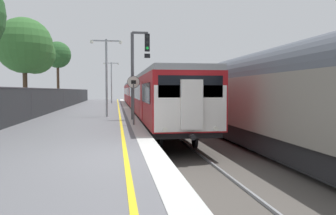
% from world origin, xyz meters
% --- Properties ---
extents(ground, '(17.40, 110.00, 1.21)m').
position_xyz_m(ground, '(2.64, 0.00, -0.61)').
color(ground, slate).
extents(commuter_train_at_platform, '(2.83, 42.35, 3.81)m').
position_xyz_m(commuter_train_at_platform, '(2.10, 24.19, 1.27)').
color(commuter_train_at_platform, maroon).
rests_on(commuter_train_at_platform, ground).
extents(freight_train_adjacent_track, '(2.60, 62.16, 4.39)m').
position_xyz_m(freight_train_adjacent_track, '(6.10, 27.74, 1.40)').
color(freight_train_adjacent_track, '#232326').
rests_on(freight_train_adjacent_track, ground).
extents(signal_gantry, '(1.10, 0.24, 5.02)m').
position_xyz_m(signal_gantry, '(0.62, 10.59, 3.14)').
color(signal_gantry, '#47474C').
rests_on(signal_gantry, ground).
extents(speed_limit_sign, '(0.59, 0.08, 2.38)m').
position_xyz_m(speed_limit_sign, '(0.25, 7.58, 1.53)').
color(speed_limit_sign, '#59595B').
rests_on(speed_limit_sign, ground).
extents(platform_lamp_mid, '(2.00, 0.20, 4.92)m').
position_xyz_m(platform_lamp_mid, '(-1.18, 13.03, 2.95)').
color(platform_lamp_mid, '#93999E').
rests_on(platform_lamp_mid, ground).
extents(platform_lamp_far, '(2.00, 0.20, 5.32)m').
position_xyz_m(platform_lamp_far, '(-1.18, 35.16, 3.16)').
color(platform_lamp_far, '#93999E').
rests_on(platform_lamp_far, ground).
extents(background_tree_left, '(3.90, 3.93, 6.69)m').
position_xyz_m(background_tree_left, '(-6.67, 15.98, 4.62)').
color(background_tree_left, '#473323').
rests_on(background_tree_left, ground).
extents(background_tree_right, '(2.91, 2.99, 7.08)m').
position_xyz_m(background_tree_right, '(-6.97, 29.60, 5.50)').
color(background_tree_right, '#473323').
rests_on(background_tree_right, ground).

